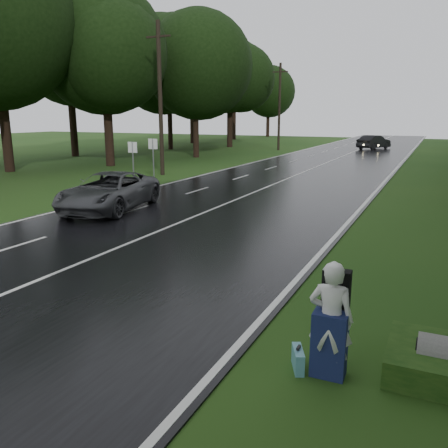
{
  "coord_description": "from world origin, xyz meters",
  "views": [
    {
      "loc": [
        8.73,
        -7.68,
        4.03
      ],
      "look_at": [
        3.51,
        3.47,
        1.1
      ],
      "focal_mm": 36.81,
      "sensor_mm": 36.0,
      "label": 1
    }
  ],
  "objects": [
    {
      "name": "hitchhiker",
      "position": [
        7.45,
        -1.02,
        0.88
      ],
      "size": [
        0.7,
        0.63,
        1.9
      ],
      "color": "silver",
      "rests_on": "ground"
    },
    {
      "name": "suitcase",
      "position": [
        6.97,
        -1.08,
        0.18
      ],
      "size": [
        0.34,
        0.52,
        0.36
      ],
      "primitive_type": "cube",
      "rotation": [
        0.0,
        0.0,
        0.43
      ],
      "color": "teal",
      "rests_on": "ground"
    },
    {
      "name": "lane_center",
      "position": [
        0.0,
        20.0,
        0.04
      ],
      "size": [
        0.12,
        140.0,
        0.01
      ],
      "primitive_type": "cube",
      "color": "silver",
      "rests_on": "road"
    },
    {
      "name": "road_sign_b",
      "position": [
        -7.2,
        16.13,
        0.0
      ],
      "size": [
        0.63,
        0.1,
        2.62
      ],
      "primitive_type": null,
      "color": "white",
      "rests_on": "ground"
    },
    {
      "name": "utility_pole_far",
      "position": [
        -8.5,
        44.13,
        0.0
      ],
      "size": [
        1.8,
        0.28,
        9.73
      ],
      "primitive_type": null,
      "color": "black",
      "rests_on": "ground"
    },
    {
      "name": "road",
      "position": [
        0.0,
        20.0,
        0.02
      ],
      "size": [
        12.0,
        140.0,
        0.04
      ],
      "primitive_type": "cube",
      "color": "black",
      "rests_on": "ground"
    },
    {
      "name": "tree_left_d",
      "position": [
        -15.47,
        22.26,
        0.0
      ],
      "size": [
        10.06,
        10.06,
        15.71
      ],
      "primitive_type": null,
      "color": "black",
      "rests_on": "ground"
    },
    {
      "name": "road_sign_a",
      "position": [
        -7.2,
        14.05,
        0.0
      ],
      "size": [
        0.61,
        0.1,
        2.53
      ],
      "primitive_type": null,
      "color": "white",
      "rests_on": "ground"
    },
    {
      "name": "far_car",
      "position": [
        1.43,
        50.15,
        0.86
      ],
      "size": [
        3.56,
        5.24,
        1.64
      ],
      "primitive_type": "imported",
      "rotation": [
        0.0,
        0.0,
        2.73
      ],
      "color": "black",
      "rests_on": "road"
    },
    {
      "name": "utility_pole_mid",
      "position": [
        -8.5,
        19.13,
        0.0
      ],
      "size": [
        1.8,
        0.28,
        9.95
      ],
      "primitive_type": null,
      "color": "black",
      "rests_on": "ground"
    },
    {
      "name": "tree_left_f",
      "position": [
        -15.98,
        46.84,
        0.0
      ],
      "size": [
        10.17,
        10.17,
        15.89
      ],
      "primitive_type": null,
      "color": "black",
      "rests_on": "ground"
    },
    {
      "name": "tree_left_e",
      "position": [
        -12.81,
        31.97,
        0.0
      ],
      "size": [
        9.2,
        9.2,
        14.37
      ],
      "primitive_type": null,
      "color": "black",
      "rests_on": "ground"
    },
    {
      "name": "grey_car",
      "position": [
        -4.01,
        7.88,
        0.83
      ],
      "size": [
        3.62,
        6.08,
        1.58
      ],
      "primitive_type": "imported",
      "rotation": [
        0.0,
        0.0,
        0.18
      ],
      "color": "#494B4E",
      "rests_on": "road"
    },
    {
      "name": "ground",
      "position": [
        0.0,
        0.0,
        0.0
      ],
      "size": [
        160.0,
        160.0,
        0.0
      ],
      "primitive_type": "plane",
      "color": "#224313",
      "rests_on": "ground"
    }
  ]
}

